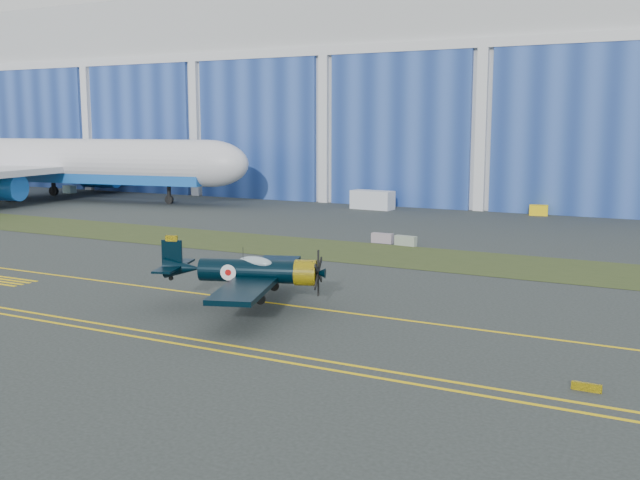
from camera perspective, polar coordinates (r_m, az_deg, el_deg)
The scene contains 14 objects.
ground at distance 51.29m, azimuth -3.34°, elevation -3.32°, with size 260.00×260.00×0.00m, color #333938.
grass_median at distance 63.46m, azimuth 3.21°, elevation -0.96°, with size 260.00×10.00×0.02m, color #475128.
hangar at distance 117.65m, azimuth 15.30°, elevation 10.54°, with size 220.00×45.70×30.00m.
taxiway_centreline at distance 47.19m, azimuth -6.49°, elevation -4.43°, with size 200.00×0.20×0.02m, color yellow.
edge_line_near at distance 39.97m, azimuth -14.23°, elevation -7.08°, with size 80.00×0.20×0.02m, color yellow.
edge_line_far at distance 40.68m, azimuth -13.29°, elevation -6.76°, with size 80.00×0.20×0.02m, color yellow.
guard_board_right at distance 32.89m, azimuth 19.65°, elevation -10.51°, with size 1.20×0.15×0.35m, color yellow.
warbird at distance 44.09m, azimuth -5.47°, elevation -2.36°, with size 14.67×16.11×3.95m.
jetliner at distance 115.24m, azimuth -20.18°, elevation 9.09°, with size 79.55×70.53×24.81m.
shipping_container at distance 96.12m, azimuth 4.01°, elevation 3.07°, with size 5.48×2.19×2.38m, color silver.
tug at distance 93.05m, azimuth 16.32°, elevation 2.19°, with size 2.13×1.33×1.24m, color yellow.
cart at distance 125.03m, azimuth -18.55°, elevation 3.69°, with size 1.99×1.19×1.19m, color #C7F2E1.
barrier_a at distance 68.72m, azimuth 4.77°, elevation 0.14°, with size 2.00×0.60×0.90m, color #998998.
barrier_b at distance 67.34m, azimuth 6.55°, elevation -0.06°, with size 2.00×0.60×0.90m, color #8F9D8C.
Camera 1 is at (26.00, -42.88, 10.77)m, focal length 42.00 mm.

